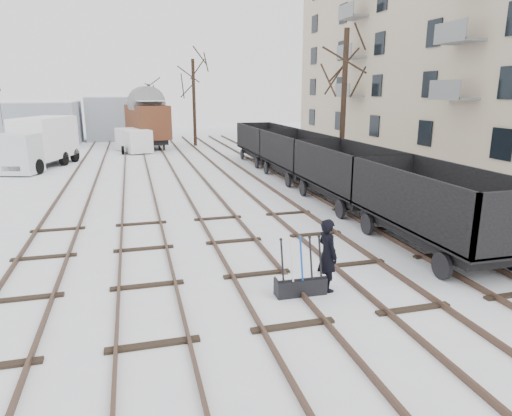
{
  "coord_description": "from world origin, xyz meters",
  "views": [
    {
      "loc": [
        -3.14,
        -11.5,
        5.01
      ],
      "look_at": [
        0.73,
        2.8,
        1.2
      ],
      "focal_mm": 32.0,
      "sensor_mm": 36.0,
      "label": 1
    }
  ],
  "objects_px": {
    "lorry": "(40,142)",
    "ground_frame": "(300,284)",
    "freight_wagon_a": "(434,220)",
    "panel_van": "(133,140)",
    "worker": "(327,255)",
    "box_van_wagon": "(147,121)"
  },
  "relations": [
    {
      "from": "panel_van",
      "to": "box_van_wagon",
      "type": "bearing_deg",
      "value": 42.92
    },
    {
      "from": "ground_frame",
      "to": "lorry",
      "type": "relative_size",
      "value": 0.2
    },
    {
      "from": "freight_wagon_a",
      "to": "panel_van",
      "type": "xyz_separation_m",
      "value": [
        -9.01,
        27.9,
        -0.02
      ]
    },
    {
      "from": "worker",
      "to": "panel_van",
      "type": "height_order",
      "value": "panel_van"
    },
    {
      "from": "freight_wagon_a",
      "to": "panel_van",
      "type": "relative_size",
      "value": 1.38
    },
    {
      "from": "ground_frame",
      "to": "freight_wagon_a",
      "type": "bearing_deg",
      "value": 21.41
    },
    {
      "from": "ground_frame",
      "to": "lorry",
      "type": "bearing_deg",
      "value": 113.67
    },
    {
      "from": "worker",
      "to": "freight_wagon_a",
      "type": "bearing_deg",
      "value": -77.64
    },
    {
      "from": "worker",
      "to": "lorry",
      "type": "height_order",
      "value": "lorry"
    },
    {
      "from": "lorry",
      "to": "panel_van",
      "type": "relative_size",
      "value": 1.61
    },
    {
      "from": "worker",
      "to": "freight_wagon_a",
      "type": "distance_m",
      "value": 4.9
    },
    {
      "from": "worker",
      "to": "panel_van",
      "type": "relative_size",
      "value": 0.4
    },
    {
      "from": "freight_wagon_a",
      "to": "box_van_wagon",
      "type": "xyz_separation_m",
      "value": [
        -7.7,
        30.18,
        1.44
      ]
    },
    {
      "from": "panel_van",
      "to": "worker",
      "type": "bearing_deg",
      "value": -98.55
    },
    {
      "from": "worker",
      "to": "panel_van",
      "type": "xyz_separation_m",
      "value": [
        -4.5,
        29.8,
        0.05
      ]
    },
    {
      "from": "lorry",
      "to": "freight_wagon_a",
      "type": "bearing_deg",
      "value": -36.13
    },
    {
      "from": "ground_frame",
      "to": "freight_wagon_a",
      "type": "xyz_separation_m",
      "value": [
        5.27,
        2.0,
        0.73
      ]
    },
    {
      "from": "box_van_wagon",
      "to": "panel_van",
      "type": "xyz_separation_m",
      "value": [
        -1.31,
        -2.28,
        -1.45
      ]
    },
    {
      "from": "lorry",
      "to": "ground_frame",
      "type": "bearing_deg",
      "value": -48.68
    },
    {
      "from": "worker",
      "to": "freight_wagon_a",
      "type": "height_order",
      "value": "freight_wagon_a"
    },
    {
      "from": "box_van_wagon",
      "to": "lorry",
      "type": "bearing_deg",
      "value": -142.64
    },
    {
      "from": "panel_van",
      "to": "ground_frame",
      "type": "bearing_deg",
      "value": -99.99
    }
  ]
}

